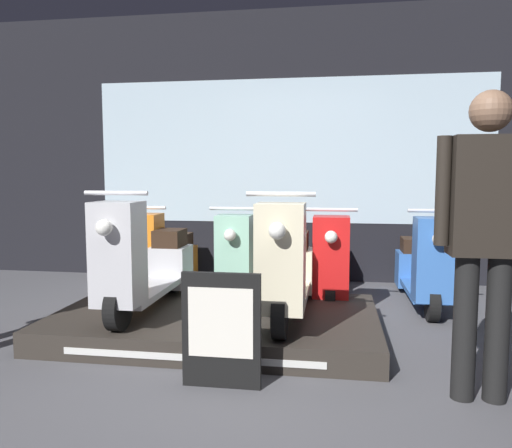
% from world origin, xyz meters
% --- Properties ---
extents(ground_plane, '(30.00, 30.00, 0.00)m').
position_xyz_m(ground_plane, '(0.00, 0.00, 0.00)').
color(ground_plane, '#4C4C51').
extents(shop_wall_back, '(8.50, 0.09, 3.20)m').
position_xyz_m(shop_wall_back, '(0.00, 3.10, 1.60)').
color(shop_wall_back, black).
rests_on(shop_wall_back, ground_plane).
extents(display_platform, '(2.54, 1.53, 0.18)m').
position_xyz_m(display_platform, '(-0.37, 0.90, 0.09)').
color(display_platform, '#2D2823').
rests_on(display_platform, ground_plane).
extents(scooter_display_left, '(0.46, 1.56, 0.98)m').
position_xyz_m(scooter_display_left, '(-0.94, 0.84, 0.56)').
color(scooter_display_left, black).
rests_on(scooter_display_left, display_platform).
extents(scooter_display_right, '(0.46, 1.56, 0.98)m').
position_xyz_m(scooter_display_right, '(0.20, 0.84, 0.56)').
color(scooter_display_right, black).
rests_on(scooter_display_right, display_platform).
extents(scooter_backrow_0, '(0.46, 1.56, 0.98)m').
position_xyz_m(scooter_backrow_0, '(-1.23, 2.05, 0.38)').
color(scooter_backrow_0, black).
rests_on(scooter_backrow_0, ground_plane).
extents(scooter_backrow_1, '(0.46, 1.56, 0.98)m').
position_xyz_m(scooter_backrow_1, '(-0.36, 2.05, 0.38)').
color(scooter_backrow_1, black).
rests_on(scooter_backrow_1, ground_plane).
extents(scooter_backrow_2, '(0.46, 1.56, 0.98)m').
position_xyz_m(scooter_backrow_2, '(0.52, 2.05, 0.38)').
color(scooter_backrow_2, black).
rests_on(scooter_backrow_2, ground_plane).
extents(scooter_backrow_3, '(0.46, 1.56, 0.98)m').
position_xyz_m(scooter_backrow_3, '(1.40, 2.05, 0.38)').
color(scooter_backrow_3, black).
rests_on(scooter_backrow_3, ground_plane).
extents(person_right_browsing, '(0.54, 0.22, 1.73)m').
position_xyz_m(person_right_browsing, '(1.37, -0.02, 1.01)').
color(person_right_browsing, black).
rests_on(person_right_browsing, ground_plane).
extents(price_sign_board, '(0.48, 0.04, 0.70)m').
position_xyz_m(price_sign_board, '(-0.11, -0.09, 0.35)').
color(price_sign_board, black).
rests_on(price_sign_board, ground_plane).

